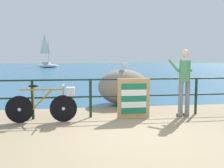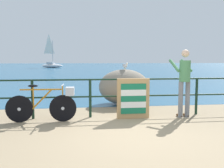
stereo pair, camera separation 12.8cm
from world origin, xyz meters
name	(u,v)px [view 2 (the right image)]	position (x,y,z in m)	size (l,w,h in m)	color
ground_plane	(92,75)	(0.00, 20.00, -0.05)	(120.00, 120.00, 0.10)	#937F60
sea_surface	(87,67)	(0.00, 48.02, 0.00)	(120.00, 90.00, 0.01)	#285B7F
promenade_railing	(118,93)	(0.00, 1.72, 0.64)	(7.43, 0.07, 1.02)	black
bicycle	(47,103)	(-1.79, 1.37, 0.46)	(1.70, 0.48, 0.92)	black
person_at_railing	(184,80)	(1.72, 1.44, 0.99)	(0.50, 0.66, 1.78)	slate
folded_deckchair_stack	(133,98)	(0.36, 1.47, 0.52)	(0.84, 0.10, 1.04)	tan
breakwater_boulder_main	(124,87)	(0.47, 3.47, 0.60)	(1.72, 1.35, 1.19)	gray
seagull	(125,65)	(0.48, 3.40, 1.33)	(0.20, 0.34, 0.23)	gold
sailboat	(52,64)	(-6.49, 40.75, 0.71)	(4.51, 3.15, 6.16)	white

